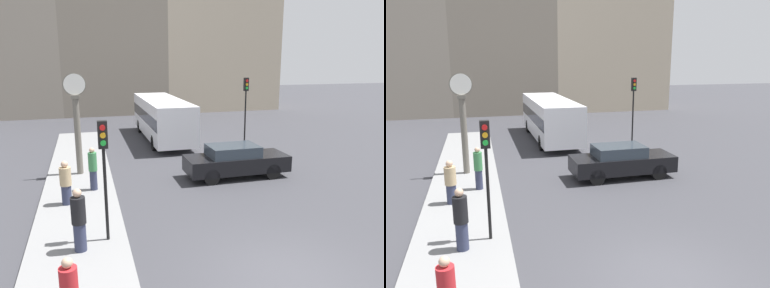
# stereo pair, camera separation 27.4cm
# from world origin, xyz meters

# --- Properties ---
(ground_plane) EXTENTS (120.00, 120.00, 0.00)m
(ground_plane) POSITION_xyz_m (0.00, 0.00, 0.00)
(ground_plane) COLOR #38383D
(sidewalk_corner) EXTENTS (2.76, 21.54, 0.16)m
(sidewalk_corner) POSITION_xyz_m (-4.92, 8.77, 0.08)
(sidewalk_corner) COLOR gray
(sidewalk_corner) RESTS_ON ground_plane
(building_row) EXTENTS (29.88, 5.00, 18.08)m
(building_row) POSITION_xyz_m (0.90, 30.07, 7.89)
(building_row) COLOR gray
(building_row) RESTS_ON ground_plane
(sedan_car) EXTENTS (4.60, 1.71, 1.47)m
(sedan_car) POSITION_xyz_m (1.85, 7.74, 0.76)
(sedan_car) COLOR black
(sedan_car) RESTS_ON ground_plane
(bus_distant) EXTENTS (2.40, 9.13, 2.67)m
(bus_distant) POSITION_xyz_m (0.30, 16.50, 1.53)
(bus_distant) COLOR silver
(bus_distant) RESTS_ON ground_plane
(traffic_light_near) EXTENTS (0.26, 0.24, 3.45)m
(traffic_light_near) POSITION_xyz_m (-4.09, 2.91, 2.64)
(traffic_light_near) COLOR black
(traffic_light_near) RESTS_ON sidewalk_corner
(traffic_light_far) EXTENTS (0.26, 0.24, 4.14)m
(traffic_light_far) POSITION_xyz_m (4.60, 12.96, 2.94)
(traffic_light_far) COLOR black
(traffic_light_far) RESTS_ON ground_plane
(street_clock) EXTENTS (0.98, 0.35, 4.48)m
(street_clock) POSITION_xyz_m (-4.87, 9.70, 2.49)
(street_clock) COLOR #666056
(street_clock) RESTS_ON sidewalk_corner
(pedestrian_green_hoodie) EXTENTS (0.33, 0.33, 1.71)m
(pedestrian_green_hoodie) POSITION_xyz_m (-4.34, 7.33, 1.02)
(pedestrian_green_hoodie) COLOR #2D334C
(pedestrian_green_hoodie) RESTS_ON sidewalk_corner
(pedestrian_tan_coat) EXTENTS (0.40, 0.40, 1.60)m
(pedestrian_tan_coat) POSITION_xyz_m (-5.31, 6.05, 0.94)
(pedestrian_tan_coat) COLOR #2D334C
(pedestrian_tan_coat) RESTS_ON sidewalk_corner
(pedestrian_black_jacket) EXTENTS (0.39, 0.39, 1.76)m
(pedestrian_black_jacket) POSITION_xyz_m (-4.84, 2.47, 1.03)
(pedestrian_black_jacket) COLOR #2D334C
(pedestrian_black_jacket) RESTS_ON sidewalk_corner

